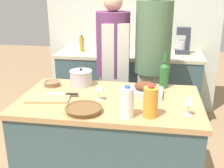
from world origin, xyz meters
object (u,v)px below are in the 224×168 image
Objects in this scene: stock_pot at (81,78)px; wine_bottle_green at (164,74)px; condiment_bottle_short at (82,44)px; person_cook_guest at (152,60)px; knife_chef at (63,94)px; milk_jug at (127,102)px; condiment_bottle_extra at (143,44)px; wine_glass_left at (99,88)px; stand_mixer at (183,43)px; person_cook_aproned at (113,64)px; wicker_basket at (84,109)px; cutting_board at (49,98)px; roasting_pan at (145,90)px; juice_jug at (151,102)px; mixing_bowl at (52,83)px; wine_glass_right at (189,101)px; condiment_bottle_tall at (99,47)px.

stock_pot is 0.74m from wine_bottle_green.
person_cook_guest reaches higher than condiment_bottle_short.
milk_jug is at bearing -28.25° from knife_chef.
condiment_bottle_extra is (0.48, 1.37, 0.05)m from stock_pot.
knife_chef is (-0.31, 0.03, -0.08)m from wine_glass_left.
person_cook_guest is (-0.37, -0.79, -0.04)m from stand_mixer.
milk_jug is 0.36m from wine_glass_left.
knife_chef is 0.16× the size of person_cook_aproned.
wicker_basket is 1.26× the size of condiment_bottle_extra.
stock_pot is 1.45m from condiment_bottle_extra.
person_cook_aproned is at bearing -109.01° from condiment_bottle_extra.
cutting_board is at bearing -154.62° from wine_bottle_green.
roasting_pan is 1.30× the size of juice_jug.
wine_glass_right is at bearing -20.43° from mixing_bowl.
juice_jug reaches higher than knife_chef.
juice_jug reaches higher than mixing_bowl.
wine_bottle_green is 1.14× the size of knife_chef.
stand_mixer is (0.25, 1.28, 0.04)m from wine_bottle_green.
person_cook_guest is (0.95, -0.71, 0.00)m from condiment_bottle_short.
cutting_board is 1.57× the size of juice_jug.
wicker_basket is 0.48m from juice_jug.
roasting_pan is 0.18× the size of person_cook_aproned.
cutting_board is 0.13m from knife_chef.
person_cook_guest is at bearing 65.84° from wine_glass_left.
wine_glass_left is at bearing -5.52° from knife_chef.
mixing_bowl is at bearing 159.57° from wine_glass_right.
juice_jug is (0.64, -0.56, 0.04)m from stock_pot.
juice_jug is 0.74× the size of wine_bottle_green.
stand_mixer is at bearing -4.18° from condiment_bottle_extra.
person_cook_aproned is (-0.69, 1.07, -0.05)m from wine_glass_right.
wine_glass_right is at bearing -28.84° from stock_pot.
person_cook_guest reaches higher than wicker_basket.
roasting_pan is at bearing 16.60° from cutting_board.
wine_bottle_green is 1.31m from stand_mixer.
condiment_bottle_short is (-0.49, 1.82, 0.10)m from wicker_basket.
juice_jug is 0.47m from wine_glass_left.
person_cook_aproned reaches higher than condiment_bottle_short.
wine_glass_left reaches higher than cutting_board.
wine_glass_left is (0.49, -0.26, 0.08)m from mixing_bowl.
wine_glass_right is at bearing -55.07° from condiment_bottle_short.
condiment_bottle_tall reaches higher than wine_glass_right.
milk_jug is 0.63m from knife_chef.
cutting_board is (-0.75, -0.22, -0.03)m from roasting_pan.
stock_pot is 1.26× the size of condiment_bottle_tall.
milk_jug is at bearing -72.82° from condiment_bottle_tall.
stand_mixer is 0.19× the size of person_cook_guest.
condiment_bottle_tall is at bearing 107.18° from milk_jug.
wicker_basket is at bearing -174.72° from wine_glass_right.
roasting_pan is at bearing -14.57° from stock_pot.
wine_glass_left is at bearing -114.53° from stand_mixer.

